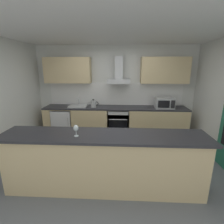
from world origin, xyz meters
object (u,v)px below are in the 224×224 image
microwave (164,103)px  sink (78,106)px  wine_glass (76,128)px  refrigerator (64,122)px  kettle (93,104)px  range_hood (119,75)px  oven (118,122)px

microwave → sink: (-2.41, 0.04, -0.12)m
wine_glass → microwave: bearing=50.3°
refrigerator → kettle: (0.89, -0.03, 0.58)m
range_hood → wine_glass: bearing=-104.1°
wine_glass → range_hood: bearing=75.9°
microwave → range_hood: 1.47m
oven → wine_glass: wine_glass is taller
oven → microwave: bearing=-1.3°
oven → range_hood: range_hood is taller
sink → kettle: size_ratio=1.73×
sink → range_hood: range_hood is taller
kettle → sink: bearing=174.3°
microwave → sink: bearing=179.1°
oven → refrigerator: size_ratio=0.94×
range_hood → wine_glass: (-0.60, -2.40, -0.68)m
microwave → wine_glass: bearing=-129.7°
wine_glass → refrigerator: bearing=113.6°
oven → kettle: bearing=-177.2°
wine_glass → kettle: bearing=92.5°
microwave → wine_glass: (-1.86, -2.25, 0.05)m
refrigerator → range_hood: (1.59, 0.13, 1.36)m
sink → kettle: bearing=-5.7°
microwave → sink: size_ratio=1.00×
sink → range_hood: size_ratio=0.69×
oven → sink: size_ratio=1.60×
kettle → wine_glass: bearing=-87.5°
microwave → kettle: size_ratio=1.73×
kettle → wine_glass: 2.25m
microwave → wine_glass: size_ratio=2.81×
sink → kettle: sink is taller
refrigerator → oven: bearing=0.1°
refrigerator → sink: size_ratio=1.70×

